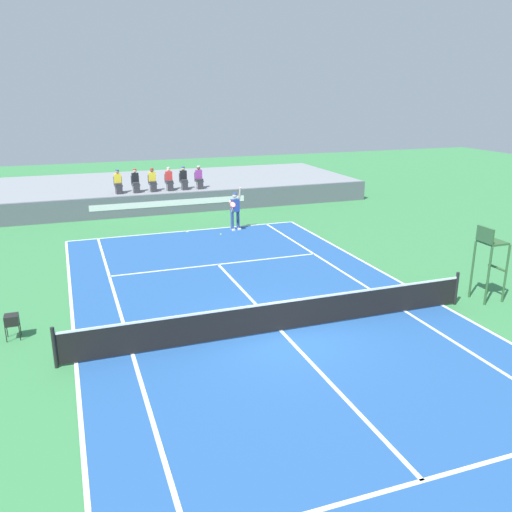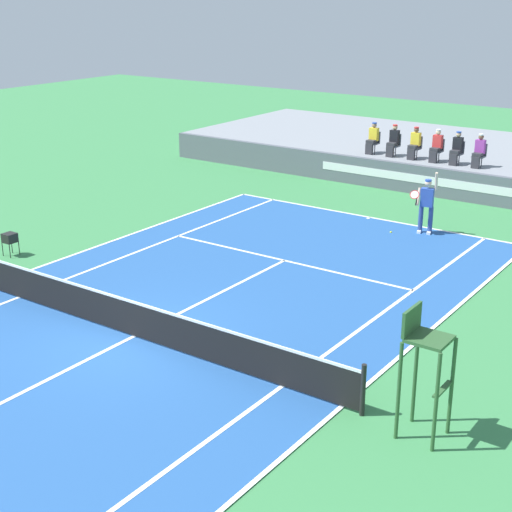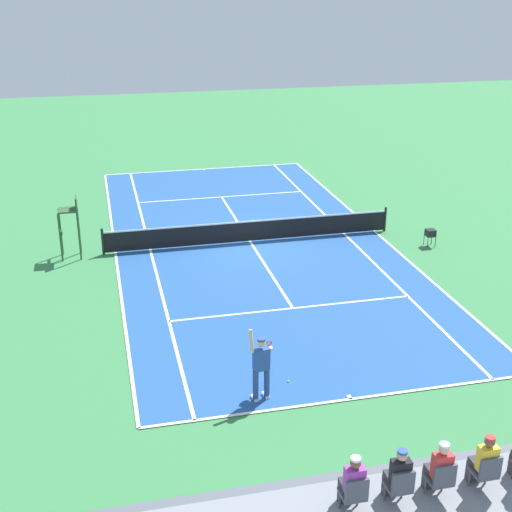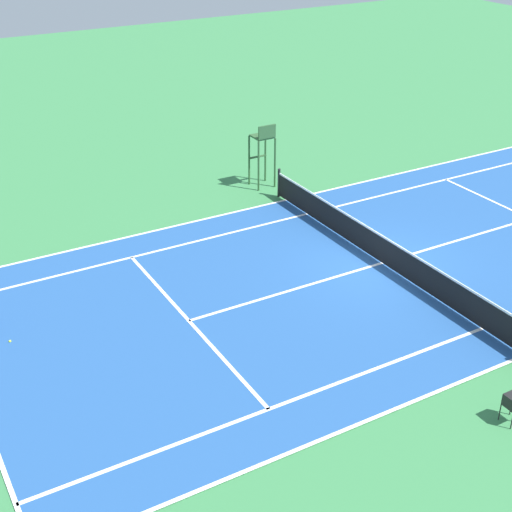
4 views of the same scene
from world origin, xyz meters
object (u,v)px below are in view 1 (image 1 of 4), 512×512
(spectator_seated_3, at_px, (169,179))
(tennis_ball, at_px, (221,234))
(tennis_player, at_px, (235,210))
(spectator_seated_2, at_px, (153,180))
(spectator_seated_1, at_px, (136,181))
(spectator_seated_4, at_px, (184,179))
(spectator_seated_0, at_px, (118,182))
(ball_hopper, at_px, (11,319))
(umpire_chair, at_px, (490,254))
(spectator_seated_5, at_px, (199,178))

(spectator_seated_3, height_order, tennis_ball, spectator_seated_3)
(tennis_player, bearing_deg, spectator_seated_2, 117.99)
(spectator_seated_1, relative_size, spectator_seated_2, 1.00)
(tennis_player, distance_m, tennis_ball, 1.46)
(spectator_seated_1, height_order, tennis_ball, spectator_seated_1)
(tennis_player, xyz_separation_m, tennis_ball, (-0.91, -0.61, -0.96))
(spectator_seated_4, bearing_deg, spectator_seated_2, 180.00)
(spectator_seated_0, distance_m, spectator_seated_1, 0.93)
(spectator_seated_2, xyz_separation_m, spectator_seated_3, (0.92, 0.00, 0.00))
(spectator_seated_0, distance_m, ball_hopper, 15.54)
(tennis_player, bearing_deg, spectator_seated_1, 124.89)
(spectator_seated_3, height_order, umpire_chair, umpire_chair)
(ball_hopper, bearing_deg, spectator_seated_2, 66.91)
(spectator_seated_2, relative_size, ball_hopper, 1.81)
(spectator_seated_4, bearing_deg, spectator_seated_5, 0.00)
(spectator_seated_0, bearing_deg, tennis_player, -49.19)
(spectator_seated_2, distance_m, tennis_player, 6.38)
(spectator_seated_3, distance_m, tennis_player, 6.00)
(spectator_seated_0, xyz_separation_m, tennis_ball, (3.92, -6.21, -1.71))
(spectator_seated_0, relative_size, spectator_seated_5, 1.00)
(spectator_seated_5, bearing_deg, spectator_seated_4, 180.00)
(spectator_seated_3, bearing_deg, umpire_chair, -67.92)
(tennis_ball, bearing_deg, spectator_seated_0, 122.30)
(tennis_player, bearing_deg, spectator_seated_4, 102.36)
(spectator_seated_0, relative_size, spectator_seated_1, 1.00)
(spectator_seated_2, bearing_deg, spectator_seated_5, 0.00)
(tennis_ball, bearing_deg, spectator_seated_3, 100.44)
(spectator_seated_5, height_order, tennis_ball, spectator_seated_5)
(umpire_chair, bearing_deg, tennis_player, 113.02)
(spectator_seated_3, xyz_separation_m, umpire_chair, (6.86, -16.92, -0.19))
(spectator_seated_0, relative_size, tennis_player, 0.61)
(spectator_seated_1, height_order, ball_hopper, spectator_seated_1)
(spectator_seated_0, height_order, ball_hopper, spectator_seated_0)
(umpire_chair, bearing_deg, spectator_seated_2, 114.71)
(tennis_player, bearing_deg, spectator_seated_3, 110.12)
(spectator_seated_2, distance_m, tennis_ball, 6.76)
(spectator_seated_3, xyz_separation_m, spectator_seated_5, (1.71, 0.00, 0.00))
(spectator_seated_1, distance_m, spectator_seated_3, 1.85)
(spectator_seated_0, height_order, tennis_player, spectator_seated_0)
(spectator_seated_1, distance_m, tennis_player, 6.86)
(spectator_seated_1, relative_size, spectator_seated_5, 1.00)
(spectator_seated_5, xyz_separation_m, umpire_chair, (5.15, -16.92, -0.19))
(spectator_seated_2, bearing_deg, spectator_seated_3, 0.00)
(spectator_seated_3, xyz_separation_m, tennis_player, (2.05, -5.59, -0.75))
(spectator_seated_1, relative_size, ball_hopper, 1.81)
(spectator_seated_4, relative_size, spectator_seated_5, 1.00)
(spectator_seated_0, bearing_deg, spectator_seated_4, 0.00)
(spectator_seated_0, distance_m, spectator_seated_4, 3.60)
(spectator_seated_4, relative_size, umpire_chair, 0.52)
(spectator_seated_1, xyz_separation_m, spectator_seated_2, (0.93, 0.00, 0.00))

